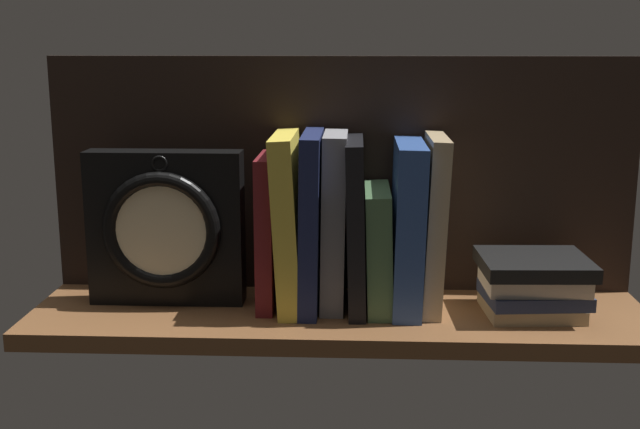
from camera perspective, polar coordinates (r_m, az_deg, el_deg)
name	(u,v)px	position (r cm, az deg, el deg)	size (l,w,h in cm)	color
ground_plane	(339,319)	(118.69, 1.38, -7.39)	(90.02, 23.78, 2.50)	brown
back_panel	(342,175)	(124.70, 1.55, 2.81)	(90.02, 1.20, 36.32)	black
book_maroon_dawkins	(268,231)	(118.08, -3.74, -1.19)	(2.43, 12.61, 22.45)	maroon
book_yellow_seinlanguage	(289,221)	(117.42, -2.22, -0.49)	(3.25, 16.53, 25.49)	gold
book_navy_bierce	(311,221)	(117.17, -0.62, -0.45)	(2.71, 16.60, 25.71)	#192147
book_gray_chess	(334,221)	(117.03, 1.00, -0.48)	(3.35, 12.07, 25.66)	gray
book_black_skeptic	(356,224)	(117.08, 2.57, -0.70)	(2.45, 16.50, 24.80)	black
book_green_romantic	(378,248)	(117.98, 4.17, -2.39)	(3.58, 15.30, 17.72)	#476B44
book_blue_modern	(407,226)	(117.36, 6.21, -0.83)	(4.11, 16.60, 24.40)	#2D4C8E
book_tan_shortstories	(433,223)	(117.55, 8.02, -0.63)	(2.68, 14.12, 25.32)	tan
framed_clock	(165,228)	(120.64, -10.92, -0.95)	(22.92, 6.23, 22.92)	black
book_stack_side	(533,284)	(119.55, 14.89, -4.78)	(15.66, 14.02, 8.46)	#9E8966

